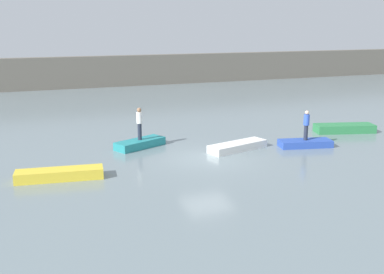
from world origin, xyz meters
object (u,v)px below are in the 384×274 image
(rowboat_green, at_px, (344,128))
(rowboat_white, at_px, (238,146))
(person_blue_shirt, at_px, (306,124))
(rowboat_yellow, at_px, (60,174))
(rowboat_blue, at_px, (305,143))
(person_white_shirt, at_px, (139,122))
(rowboat_teal, at_px, (140,144))

(rowboat_green, bearing_deg, rowboat_white, -154.96)
(rowboat_green, bearing_deg, person_blue_shirt, -138.55)
(rowboat_white, bearing_deg, rowboat_yellow, 174.13)
(rowboat_blue, relative_size, rowboat_green, 0.78)
(rowboat_blue, xyz_separation_m, person_white_shirt, (-8.65, 3.16, 1.26))
(person_white_shirt, bearing_deg, rowboat_yellow, -139.26)
(rowboat_white, bearing_deg, person_blue_shirt, -26.61)
(rowboat_green, bearing_deg, rowboat_teal, -169.13)
(rowboat_yellow, distance_m, rowboat_white, 9.67)
(rowboat_yellow, height_order, rowboat_teal, rowboat_yellow)
(rowboat_teal, xyz_separation_m, rowboat_white, (4.83, -2.42, -0.02))
(person_blue_shirt, bearing_deg, rowboat_teal, 159.93)
(rowboat_green, xyz_separation_m, person_blue_shirt, (-4.37, -2.14, 1.05))
(rowboat_yellow, xyz_separation_m, rowboat_green, (17.73, 3.04, 0.02))
(rowboat_teal, distance_m, rowboat_blue, 9.21)
(rowboat_green, bearing_deg, rowboat_yellow, -154.94)
(person_blue_shirt, bearing_deg, rowboat_white, 169.01)
(rowboat_teal, relative_size, rowboat_white, 0.83)
(rowboat_yellow, bearing_deg, rowboat_blue, 11.31)
(rowboat_yellow, bearing_deg, rowboat_white, 17.23)
(rowboat_yellow, xyz_separation_m, rowboat_blue, (13.35, 0.90, -0.04))
(rowboat_white, distance_m, person_blue_shirt, 4.05)
(rowboat_blue, distance_m, person_blue_shirt, 1.12)
(rowboat_blue, xyz_separation_m, rowboat_green, (4.37, 2.14, 0.06))
(rowboat_white, bearing_deg, rowboat_teal, 137.78)
(rowboat_yellow, height_order, person_white_shirt, person_white_shirt)
(rowboat_green, bearing_deg, person_white_shirt, -169.13)
(rowboat_blue, relative_size, person_white_shirt, 1.62)
(rowboat_yellow, distance_m, rowboat_blue, 13.39)
(rowboat_white, bearing_deg, rowboat_green, -5.91)
(rowboat_yellow, bearing_deg, rowboat_green, 17.21)
(person_white_shirt, bearing_deg, rowboat_green, -4.45)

